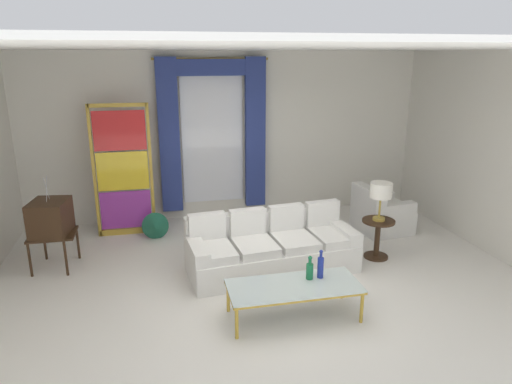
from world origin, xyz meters
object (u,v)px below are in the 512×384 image
(peacock_figurine, at_px, (155,227))
(table_lamp_brass, at_px, (381,192))
(coffee_table, at_px, (294,288))
(stained_glass_divider, at_px, (123,174))
(bottle_blue_decanter, at_px, (310,270))
(bottle_crystal_tall, at_px, (321,266))
(round_side_table, at_px, (377,235))
(vintage_tv, at_px, (50,219))
(armchair_white, at_px, (380,215))
(couch_white_long, at_px, (271,248))

(peacock_figurine, bearing_deg, table_lamp_brass, -23.83)
(coffee_table, bearing_deg, stained_glass_divider, 122.69)
(bottle_blue_decanter, relative_size, stained_glass_divider, 0.13)
(bottle_blue_decanter, height_order, stained_glass_divider, stained_glass_divider)
(coffee_table, bearing_deg, bottle_crystal_tall, 17.68)
(coffee_table, distance_m, bottle_blue_decanter, 0.29)
(round_side_table, height_order, table_lamp_brass, table_lamp_brass)
(bottle_blue_decanter, distance_m, vintage_tv, 3.69)
(stained_glass_divider, distance_m, peacock_figurine, 1.02)
(bottle_crystal_tall, relative_size, armchair_white, 0.39)
(vintage_tv, bearing_deg, round_side_table, -8.55)
(bottle_blue_decanter, xyz_separation_m, bottle_crystal_tall, (0.13, 0.01, 0.03))
(stained_glass_divider, relative_size, table_lamp_brass, 3.86)
(couch_white_long, height_order, stained_glass_divider, stained_glass_divider)
(bottle_blue_decanter, xyz_separation_m, armchair_white, (2.03, 2.20, -0.24))
(couch_white_long, height_order, round_side_table, couch_white_long)
(armchair_white, bearing_deg, stained_glass_divider, 169.48)
(coffee_table, xyz_separation_m, table_lamp_brass, (1.70, 1.31, 0.65))
(bottle_crystal_tall, bearing_deg, stained_glass_divider, 128.15)
(couch_white_long, bearing_deg, table_lamp_brass, 0.03)
(peacock_figurine, bearing_deg, coffee_table, -60.79)
(armchair_white, bearing_deg, vintage_tv, -176.60)
(couch_white_long, xyz_separation_m, bottle_crystal_tall, (0.30, -1.19, 0.25))
(peacock_figurine, bearing_deg, bottle_blue_decanter, -56.33)
(coffee_table, relative_size, peacock_figurine, 2.53)
(peacock_figurine, height_order, round_side_table, round_side_table)
(bottle_blue_decanter, xyz_separation_m, round_side_table, (1.48, 1.20, -0.17))
(stained_glass_divider, bearing_deg, bottle_blue_decanter, -53.55)
(armchair_white, distance_m, peacock_figurine, 3.80)
(coffee_table, relative_size, bottle_crystal_tall, 4.33)
(coffee_table, height_order, stained_glass_divider, stained_glass_divider)
(coffee_table, bearing_deg, peacock_figurine, 119.21)
(bottle_crystal_tall, distance_m, peacock_figurine, 3.24)
(bottle_blue_decanter, relative_size, vintage_tv, 0.22)
(armchair_white, xyz_separation_m, round_side_table, (-0.55, -1.00, 0.07))
(vintage_tv, xyz_separation_m, armchair_white, (5.19, 0.31, -0.44))
(armchair_white, relative_size, round_side_table, 1.52)
(coffee_table, relative_size, bottle_blue_decanter, 5.18)
(peacock_figurine, bearing_deg, couch_white_long, -41.96)
(couch_white_long, relative_size, bottle_crystal_tall, 6.88)
(bottle_crystal_tall, xyz_separation_m, armchair_white, (1.90, 2.20, -0.27))
(couch_white_long, bearing_deg, round_side_table, 0.03)
(vintage_tv, bearing_deg, stained_glass_divider, 49.02)
(armchair_white, xyz_separation_m, peacock_figurine, (-3.78, 0.42, -0.07))
(vintage_tv, distance_m, round_side_table, 4.70)
(bottle_crystal_tall, xyz_separation_m, vintage_tv, (-3.30, 1.89, 0.18))
(armchair_white, bearing_deg, coffee_table, -134.27)
(bottle_crystal_tall, height_order, stained_glass_divider, stained_glass_divider)
(couch_white_long, relative_size, table_lamp_brass, 4.23)
(vintage_tv, height_order, table_lamp_brass, vintage_tv)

